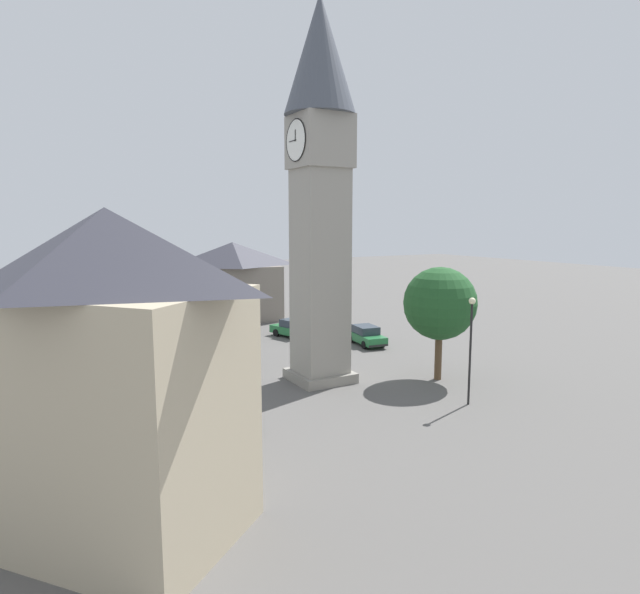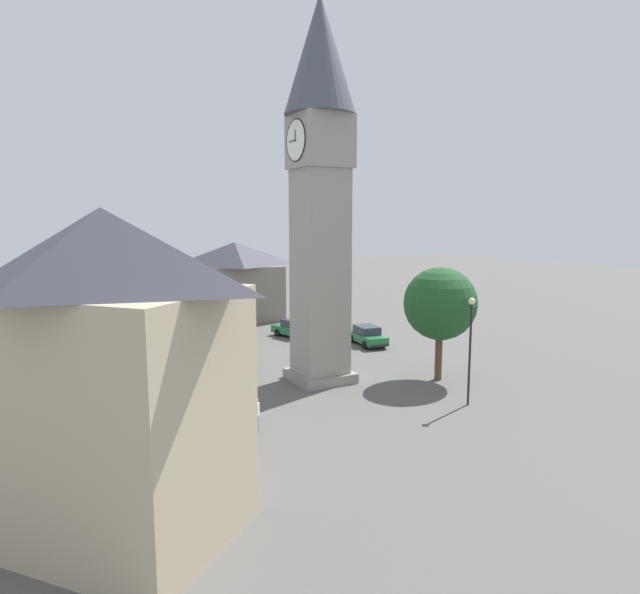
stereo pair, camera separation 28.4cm
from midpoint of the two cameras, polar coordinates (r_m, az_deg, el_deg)
name	(u,v)px [view 1 (the left image)]	position (r m, az deg, el deg)	size (l,w,h in m)	color
ground_plane	(320,380)	(33.79, -0.24, -8.82)	(200.00, 200.00, 0.00)	#565451
clock_tower	(320,159)	(32.57, -0.26, 14.43)	(4.21, 4.21, 22.91)	gray
car_blue_kerb	(293,328)	(46.02, -3.05, -3.34)	(4.44, 2.85, 1.53)	#236B38
car_silver_kerb	(219,360)	(36.19, -10.85, -6.58)	(4.31, 3.84, 1.53)	#236B38
car_red_corner	(366,335)	(43.24, 4.75, -4.09)	(4.32, 2.25, 1.53)	#236B38
car_white_side	(140,351)	(40.03, -18.80, -5.47)	(4.46, 3.24, 1.53)	#236B38
pedestrian	(258,412)	(25.65, -6.96, -12.02)	(0.45, 0.40, 1.69)	black
tree	(440,304)	(33.74, 12.38, -0.70)	(4.50, 4.50, 7.06)	brown
building_shop_left	(233,281)	(54.01, -9.36, 1.70)	(6.57, 9.93, 7.82)	slate
building_terrace_right	(113,374)	(17.67, -21.54, -7.59)	(9.49, 9.22, 10.17)	tan
lamp_post	(471,335)	(29.58, 15.46, -3.92)	(0.36, 0.36, 5.82)	black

